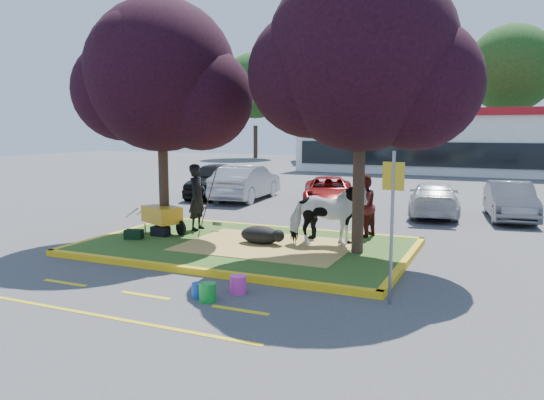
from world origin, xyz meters
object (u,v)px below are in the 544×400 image
at_px(bucket_green, 208,292).
at_px(bucket_pink, 238,285).
at_px(calf, 260,235).
at_px(cow, 327,214).
at_px(bucket_blue, 198,290).
at_px(wheelbarrow, 162,215).
at_px(handler, 197,197).
at_px(car_silver, 246,182).
at_px(sign_post, 392,210).
at_px(car_black, 215,180).

height_order(bucket_green, bucket_pink, bucket_pink).
distance_m(calf, bucket_green, 4.22).
height_order(cow, bucket_green, cow).
bearing_deg(bucket_blue, wheelbarrow, 132.21).
xyz_separation_m(handler, bucket_blue, (3.12, -5.01, -0.98)).
height_order(handler, wheelbarrow, handler).
bearing_deg(car_silver, bucket_blue, 107.97).
xyz_separation_m(cow, bucket_green, (-0.76, -4.60, -0.79)).
bearing_deg(car_silver, calf, 113.95).
bearing_deg(bucket_green, bucket_pink, 65.48).
xyz_separation_m(bucket_pink, car_silver, (-5.80, 11.88, 0.60)).
distance_m(cow, wheelbarrow, 4.77).
distance_m(bucket_pink, car_silver, 13.23).
bearing_deg(car_silver, wheelbarrow, 95.48).
xyz_separation_m(calf, handler, (-2.52, 1.02, 0.73)).
height_order(cow, wheelbarrow, cow).
height_order(cow, sign_post, sign_post).
height_order(bucket_pink, car_silver, car_silver).
relative_size(cow, wheelbarrow, 0.94).
xyz_separation_m(sign_post, bucket_green, (-3.06, -1.18, -1.54)).
distance_m(handler, bucket_blue, 5.99).
relative_size(handler, car_black, 0.42).
xyz_separation_m(cow, handler, (-4.16, 0.54, 0.16)).
height_order(calf, sign_post, sign_post).
relative_size(calf, wheelbarrow, 0.53).
bearing_deg(sign_post, car_silver, 134.41).
height_order(wheelbarrow, car_silver, car_silver).
bearing_deg(calf, cow, 30.69).
relative_size(bucket_pink, car_black, 0.07).
bearing_deg(wheelbarrow, handler, 81.90).
bearing_deg(bucket_green, bucket_blue, 155.23).
xyz_separation_m(cow, car_silver, (-6.27, 7.92, -0.19)).
xyz_separation_m(bucket_blue, car_black, (-6.99, 12.72, 0.65)).
distance_m(handler, bucket_green, 6.23).
xyz_separation_m(wheelbarrow, bucket_pink, (4.27, -3.58, -0.52)).
bearing_deg(bucket_blue, calf, 98.56).
bearing_deg(sign_post, handler, 155.80).
bearing_deg(cow, bucket_pink, 153.14).
relative_size(bucket_green, car_black, 0.07).
xyz_separation_m(wheelbarrow, bucket_blue, (3.71, -4.09, -0.55)).
bearing_deg(wheelbarrow, bucket_green, -22.26).
xyz_separation_m(handler, bucket_green, (3.39, -5.14, -0.95)).
xyz_separation_m(cow, bucket_pink, (-0.47, -3.96, -0.79)).
relative_size(sign_post, bucket_green, 8.13).
xyz_separation_m(wheelbarrow, bucket_green, (3.98, -4.21, -0.52)).
relative_size(bucket_blue, car_black, 0.06).
bearing_deg(cow, car_black, 24.18).
xyz_separation_m(handler, sign_post, (6.45, -3.96, 0.59)).
bearing_deg(sign_post, bucket_pink, -161.63).
bearing_deg(wheelbarrow, calf, 22.65).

